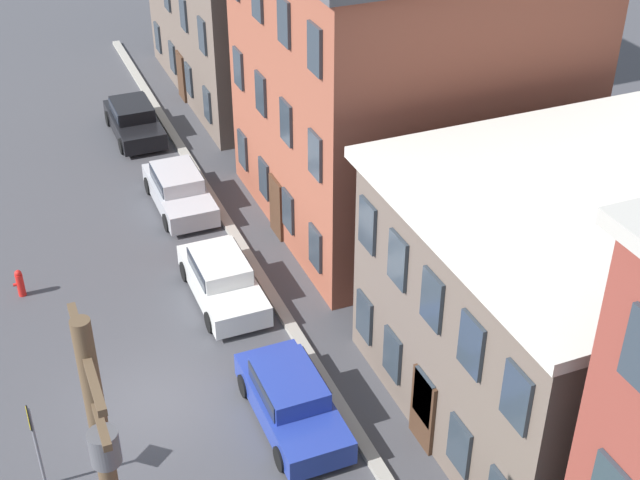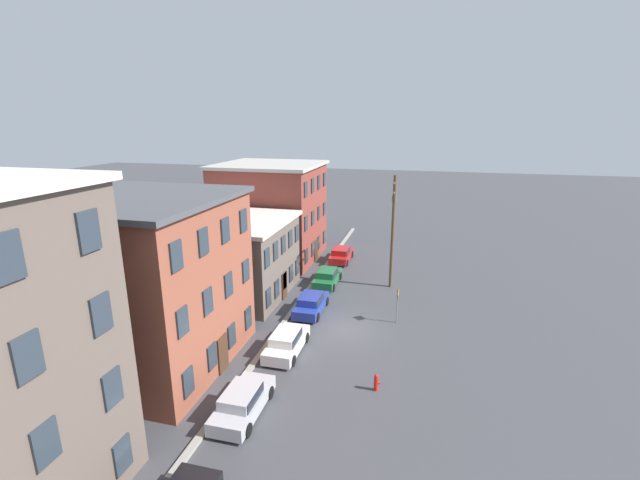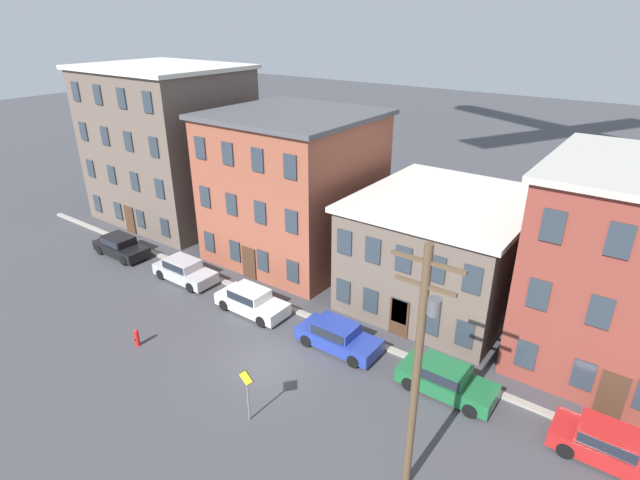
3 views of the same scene
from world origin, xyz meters
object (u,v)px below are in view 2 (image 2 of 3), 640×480
at_px(car_white, 286,341).
at_px(car_blue, 311,303).
at_px(caution_sign, 398,300).
at_px(utility_pole, 393,226).
at_px(car_red, 341,254).
at_px(car_green, 327,276).
at_px(fire_hydrant, 376,382).
at_px(car_silver, 242,401).

height_order(car_white, car_blue, same).
bearing_deg(car_blue, caution_sign, -91.41).
xyz_separation_m(car_white, utility_pole, (12.73, -5.28, 4.72)).
bearing_deg(car_red, car_green, -179.05).
height_order(car_white, caution_sign, caution_sign).
height_order(car_blue, utility_pole, utility_pole).
bearing_deg(utility_pole, car_blue, 141.56).
bearing_deg(caution_sign, car_green, 47.57).
height_order(car_blue, fire_hydrant, car_blue).
xyz_separation_m(car_white, car_red, (18.52, 0.31, 0.00)).
bearing_deg(utility_pole, car_white, 157.47).
bearing_deg(utility_pole, car_green, 99.30).
relative_size(car_green, car_red, 1.00).
xyz_separation_m(car_silver, caution_sign, (11.94, -6.58, 1.01)).
distance_m(car_white, car_red, 18.52).
relative_size(car_silver, car_blue, 1.00).
xyz_separation_m(caution_sign, fire_hydrant, (-8.37, 0.43, -1.28)).
bearing_deg(car_silver, caution_sign, -28.86).
xyz_separation_m(car_red, fire_hydrant, (-21.05, -6.24, -0.27)).
distance_m(car_red, caution_sign, 14.37).
bearing_deg(utility_pole, car_red, 43.99).
relative_size(car_red, utility_pole, 0.45).
height_order(car_silver, fire_hydrant, car_silver).
distance_m(car_silver, utility_pole, 20.19).
distance_m(car_green, car_red, 6.69).
relative_size(utility_pole, fire_hydrant, 10.16).
height_order(car_blue, caution_sign, caution_sign).
xyz_separation_m(car_blue, car_red, (12.53, 0.24, 0.00)).
bearing_deg(car_green, caution_sign, -132.43).
xyz_separation_m(car_white, caution_sign, (5.84, -6.37, 1.01)).
xyz_separation_m(car_blue, utility_pole, (6.74, -5.35, 4.72)).
height_order(car_red, utility_pole, utility_pole).
relative_size(car_white, caution_sign, 1.64).
relative_size(car_silver, car_red, 1.00).
bearing_deg(caution_sign, car_silver, 151.14).
distance_m(car_silver, car_green, 17.94).
bearing_deg(caution_sign, fire_hydrant, 177.06).
distance_m(car_blue, car_red, 12.53).
bearing_deg(caution_sign, utility_pole, 8.94).
bearing_deg(fire_hydrant, car_silver, 120.17).
bearing_deg(car_green, car_silver, 179.94).
distance_m(car_silver, fire_hydrant, 7.12).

